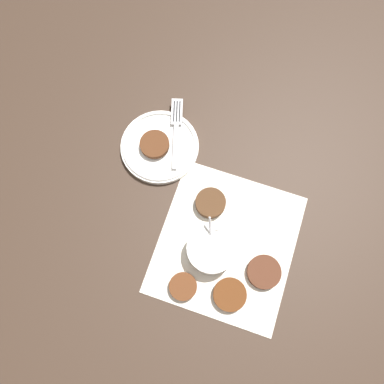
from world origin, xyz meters
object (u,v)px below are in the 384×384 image
serving_plate (160,146)px  fork (176,125)px  sauce_bowl (211,249)px  fritter_on_plate (155,144)px

serving_plate → fork: size_ratio=1.03×
serving_plate → fork: bearing=-26.2°
sauce_bowl → serving_plate: 0.29m
sauce_bowl → fritter_on_plate: 0.29m
sauce_bowl → serving_plate: size_ratio=0.62×
fork → fritter_on_plate: bearing=147.6°
sauce_bowl → fritter_on_plate: bearing=39.6°
fritter_on_plate → fork: 0.08m
sauce_bowl → fork: (0.29, 0.15, -0.00)m
sauce_bowl → serving_plate: bearing=37.5°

